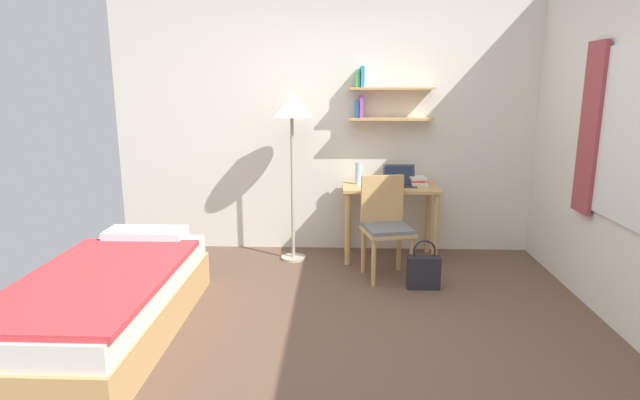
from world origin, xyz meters
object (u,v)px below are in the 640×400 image
at_px(bed, 108,303).
at_px(handbag, 424,271).
at_px(laptop, 399,180).
at_px(book_stack, 418,181).
at_px(desk, 390,202).
at_px(standing_lamp, 292,114).
at_px(desk_chair, 386,223).
at_px(water_bottle, 359,173).

distance_m(bed, handbag, 2.46).
relative_size(laptop, book_stack, 1.39).
height_order(bed, desk, desk).
distance_m(desk, handbag, 0.90).
bearing_deg(standing_lamp, bed, -124.43).
relative_size(desk, desk_chair, 1.03).
xyz_separation_m(desk, desk_chair, (-0.08, -0.47, -0.09)).
bearing_deg(desk, standing_lamp, -175.68).
relative_size(desk, water_bottle, 4.22).
relative_size(desk, standing_lamp, 0.57).
bearing_deg(desk_chair, bed, -148.18).
bearing_deg(handbag, desk_chair, 135.42).
height_order(book_stack, handbag, book_stack).
xyz_separation_m(desk, book_stack, (0.27, 0.03, 0.20)).
height_order(desk_chair, standing_lamp, standing_lamp).
height_order(bed, standing_lamp, standing_lamp).
distance_m(desk, book_stack, 0.33).
xyz_separation_m(desk, laptop, (0.08, 0.03, 0.21)).
distance_m(bed, book_stack, 2.94).
distance_m(bed, standing_lamp, 2.30).
xyz_separation_m(bed, desk_chair, (1.97, 1.23, 0.25)).
xyz_separation_m(standing_lamp, water_bottle, (0.63, 0.15, -0.58)).
height_order(water_bottle, book_stack, water_bottle).
bearing_deg(standing_lamp, laptop, 5.63).
height_order(laptop, handbag, laptop).
bearing_deg(desk_chair, standing_lamp, 154.89).
distance_m(desk_chair, book_stack, 0.67).
distance_m(bed, desk_chair, 2.34).
xyz_separation_m(bed, handbag, (2.28, 0.93, -0.09)).
height_order(laptop, book_stack, laptop).
distance_m(standing_lamp, water_bottle, 0.87).
bearing_deg(water_bottle, desk, -13.94).
xyz_separation_m(bed, water_bottle, (1.75, 1.77, 0.60)).
relative_size(bed, water_bottle, 9.04).
bearing_deg(water_bottle, book_stack, -4.96).
height_order(desk, desk_chair, desk_chair).
height_order(desk_chair, laptop, laptop).
distance_m(laptop, handbag, 1.03).
xyz_separation_m(standing_lamp, handbag, (1.16, -0.70, -1.26)).
distance_m(desk, water_bottle, 0.41).
height_order(bed, handbag, bed).
distance_m(book_stack, handbag, 1.01).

